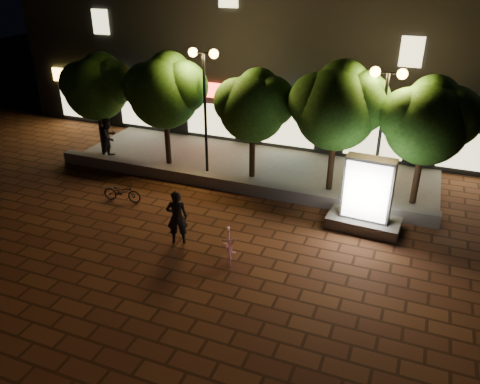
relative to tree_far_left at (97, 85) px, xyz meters
The scene contains 16 objects.
ground 9.43m from the tree_far_left, 38.18° to the right, with size 80.00×80.00×0.00m, color brown.
retaining_wall 7.72m from the tree_far_left, 11.89° to the right, with size 16.00×0.45×0.50m, color slate.
sidewalk 7.74m from the tree_far_left, ahead, with size 16.00×5.00×0.08m, color slate.
building_block 10.38m from the tree_far_left, 47.32° to the left, with size 28.00×8.12×11.30m.
tree_far_left is the anchor object (origin of this frame).
tree_left 3.51m from the tree_far_left, ahead, with size 3.60×3.00×4.89m.
tree_mid 7.50m from the tree_far_left, ahead, with size 3.24×2.70×4.50m.
tree_right 10.81m from the tree_far_left, ahead, with size 3.72×3.10×5.07m.
tree_far_right 14.00m from the tree_far_left, ahead, with size 3.48×2.90×4.76m.
street_lamp_left 5.50m from the tree_far_left, ahead, with size 1.26×0.36×5.18m.
street_lamp_right 12.47m from the tree_far_left, ahead, with size 1.26×0.36×4.98m.
ad_kiosk 12.92m from the tree_far_left, 11.55° to the right, with size 2.50×1.36×2.63m.
scooter_pink 11.02m from the tree_far_left, 33.77° to the right, with size 0.44×1.56×0.94m, color #F499D1.
rider 9.29m from the tree_far_left, 39.29° to the right, with size 0.68×0.45×1.87m, color black.
scooter_parked 6.04m from the tree_far_left, 47.51° to the right, with size 0.53×1.52×0.80m, color black.
pedestrian 2.37m from the tree_far_left, 36.26° to the right, with size 0.92×0.72×1.89m, color black.
Camera 1 is at (6.73, -11.73, 8.43)m, focal length 35.28 mm.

